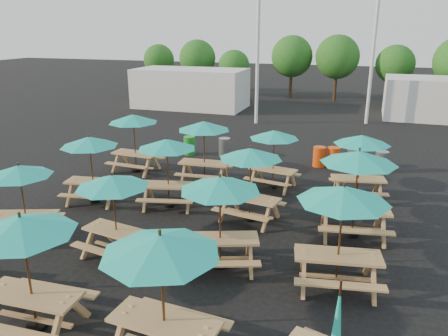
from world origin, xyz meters
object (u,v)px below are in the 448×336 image
(picnic_unit_1, at_px, (20,176))
(picnic_unit_13, at_px, (343,201))
(waste_bin_4, at_px, (352,158))
(picnic_unit_3, at_px, (133,122))
(waste_bin_5, at_px, (381,162))
(waste_bin_3, at_px, (334,157))
(picnic_unit_9, at_px, (220,190))
(waste_bin_0, at_px, (189,145))
(picnic_unit_8, at_px, (161,254))
(picnic_unit_11, at_px, (274,138))
(picnic_unit_4, at_px, (22,233))
(picnic_unit_15, at_px, (362,144))
(picnic_unit_2, at_px, (90,146))
(picnic_unit_7, at_px, (204,130))
(picnic_unit_14, at_px, (358,163))
(picnic_unit_6, at_px, (167,149))
(waste_bin_2, at_px, (319,157))
(waste_bin_1, at_px, (225,147))
(picnic_unit_10, at_px, (251,158))
(picnic_unit_5, at_px, (113,187))

(picnic_unit_1, xyz_separation_m, picnic_unit_13, (8.45, 0.21, 0.25))
(picnic_unit_13, distance_m, waste_bin_4, 9.55)
(picnic_unit_3, xyz_separation_m, waste_bin_5, (9.58, 3.14, -1.63))
(picnic_unit_13, distance_m, waste_bin_3, 9.41)
(picnic_unit_9, distance_m, waste_bin_0, 10.32)
(picnic_unit_8, bearing_deg, picnic_unit_11, 95.27)
(picnic_unit_3, distance_m, picnic_unit_4, 9.89)
(picnic_unit_3, relative_size, picnic_unit_15, 1.05)
(picnic_unit_3, height_order, waste_bin_4, picnic_unit_3)
(picnic_unit_2, xyz_separation_m, waste_bin_0, (0.84, 6.43, -1.54))
(picnic_unit_1, height_order, picnic_unit_9, picnic_unit_9)
(picnic_unit_15, bearing_deg, picnic_unit_7, 169.49)
(picnic_unit_4, xyz_separation_m, picnic_unit_14, (5.70, 6.13, 0.08))
(picnic_unit_7, bearing_deg, picnic_unit_6, -100.14)
(picnic_unit_6, height_order, picnic_unit_8, picnic_unit_8)
(picnic_unit_1, xyz_separation_m, picnic_unit_14, (8.67, 2.97, 0.32))
(waste_bin_2, bearing_deg, waste_bin_1, 177.37)
(picnic_unit_13, bearing_deg, picnic_unit_10, 124.85)
(picnic_unit_14, bearing_deg, picnic_unit_7, 142.68)
(picnic_unit_2, bearing_deg, picnic_unit_8, -56.26)
(waste_bin_5, bearing_deg, picnic_unit_6, -137.93)
(picnic_unit_6, xyz_separation_m, waste_bin_5, (6.73, 6.08, -1.56))
(picnic_unit_14, bearing_deg, waste_bin_4, 83.07)
(picnic_unit_2, relative_size, waste_bin_4, 2.69)
(picnic_unit_14, bearing_deg, picnic_unit_13, -104.09)
(picnic_unit_2, height_order, picnic_unit_14, picnic_unit_14)
(picnic_unit_5, distance_m, picnic_unit_8, 4.12)
(picnic_unit_11, bearing_deg, waste_bin_3, 69.97)
(picnic_unit_2, height_order, picnic_unit_15, picnic_unit_2)
(picnic_unit_5, bearing_deg, picnic_unit_8, -37.27)
(picnic_unit_13, height_order, waste_bin_1, picnic_unit_13)
(picnic_unit_14, relative_size, picnic_unit_15, 1.11)
(picnic_unit_2, bearing_deg, waste_bin_0, 73.77)
(picnic_unit_5, xyz_separation_m, picnic_unit_10, (2.68, 3.20, 0.07))
(picnic_unit_5, xyz_separation_m, picnic_unit_15, (5.75, 6.06, 0.05))
(picnic_unit_4, xyz_separation_m, waste_bin_3, (4.65, 12.60, -1.66))
(picnic_unit_6, xyz_separation_m, waste_bin_0, (-1.74, 5.99, -1.56))
(picnic_unit_7, height_order, waste_bin_1, picnic_unit_7)
(picnic_unit_14, bearing_deg, picnic_unit_4, -142.35)
(picnic_unit_8, bearing_deg, picnic_unit_1, 156.43)
(picnic_unit_4, relative_size, waste_bin_1, 2.86)
(picnic_unit_6, height_order, picnic_unit_11, picnic_unit_6)
(picnic_unit_7, bearing_deg, waste_bin_1, 91.82)
(picnic_unit_11, bearing_deg, waste_bin_4, 62.45)
(picnic_unit_14, relative_size, waste_bin_1, 2.97)
(picnic_unit_11, relative_size, picnic_unit_15, 0.96)
(picnic_unit_13, height_order, picnic_unit_14, picnic_unit_14)
(picnic_unit_11, relative_size, waste_bin_0, 2.57)
(picnic_unit_1, bearing_deg, picnic_unit_9, -17.59)
(picnic_unit_2, distance_m, picnic_unit_10, 5.40)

